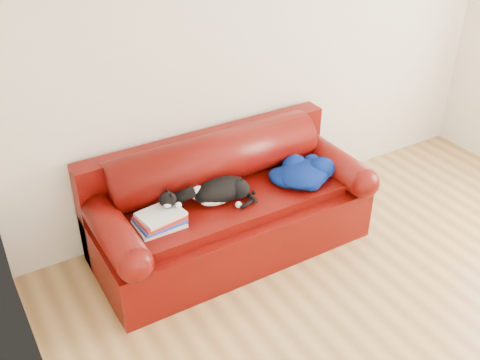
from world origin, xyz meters
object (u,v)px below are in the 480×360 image
object	(u,v)px
book_stack	(160,219)
cat	(220,191)
blanket	(303,172)
sofa_base	(231,223)

from	to	relation	value
book_stack	cat	bearing A→B (deg)	5.68
cat	book_stack	bearing A→B (deg)	-149.48
cat	blanket	xyz separation A→B (m)	(0.70, -0.07, -0.01)
blanket	sofa_base	bearing A→B (deg)	169.81
cat	blanket	distance (m)	0.70
blanket	cat	bearing A→B (deg)	174.14
sofa_base	cat	size ratio (longest dim) A/B	3.68
book_stack	blanket	distance (m)	1.20
cat	blanket	size ratio (longest dim) A/B	0.96
sofa_base	book_stack	distance (m)	0.69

